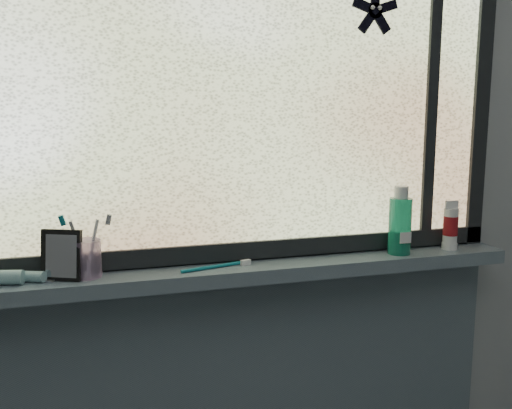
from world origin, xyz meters
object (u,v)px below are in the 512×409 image
object	(u,v)px
vanity_mirror	(61,255)
toothbrush_cup	(86,259)
mouthwash_bottle	(400,220)
cream_tube	(451,223)

from	to	relation	value
vanity_mirror	toothbrush_cup	world-z (taller)	vanity_mirror
vanity_mirror	toothbrush_cup	xyz separation A→B (m)	(0.06, 0.01, -0.02)
vanity_mirror	mouthwash_bottle	xyz separation A→B (m)	(0.95, -0.01, 0.04)
mouthwash_bottle	cream_tube	bearing A→B (deg)	1.40
toothbrush_cup	cream_tube	size ratio (longest dim) A/B	0.91
mouthwash_bottle	cream_tube	world-z (taller)	mouthwash_bottle
toothbrush_cup	cream_tube	distance (m)	1.07
cream_tube	toothbrush_cup	bearing A→B (deg)	179.41
vanity_mirror	toothbrush_cup	distance (m)	0.06
vanity_mirror	mouthwash_bottle	size ratio (longest dim) A/B	0.77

